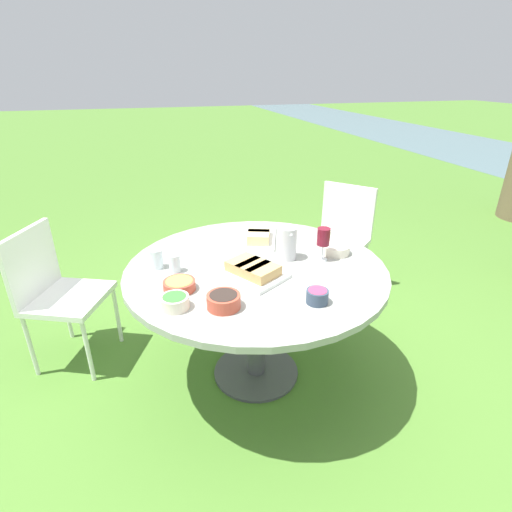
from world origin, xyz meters
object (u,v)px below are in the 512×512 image
Objects in this scene: water_pitcher at (288,243)px; handbag at (181,268)px; wine_glass at (323,238)px; chair_near_left at (341,231)px; chair_near_right at (54,287)px; dining_table at (256,281)px.

handbag is at bearing -158.81° from water_pitcher.
wine_glass reaches higher than handbag.
chair_near_left is 2.14m from chair_near_right.
chair_near_right reaches higher than handbag.
dining_table is 0.28m from water_pitcher.
dining_table is 1.61× the size of chair_near_left.
wine_glass is at bearing -34.11° from chair_near_left.
chair_near_right is 2.42× the size of handbag.
dining_table is 1.30m from chair_near_left.
water_pitcher is at bearing 21.19° from handbag.
handbag is at bearing 135.40° from chair_near_right.
wine_glass is (0.03, 0.38, 0.23)m from dining_table.
dining_table is 3.89× the size of handbag.
water_pitcher is (-0.04, 0.20, 0.19)m from dining_table.
chair_near_left is 1.43m from handbag.
dining_table is at bearing 12.80° from handbag.
chair_near_right is 1.25m from handbag.
chair_near_left is at bearing 99.27° from chair_near_right.
chair_near_right is at bearing -44.60° from handbag.
wine_glass is 1.72m from handbag.
water_pitcher is 1.57m from handbag.
chair_near_left is (-0.85, 0.97, -0.13)m from dining_table.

